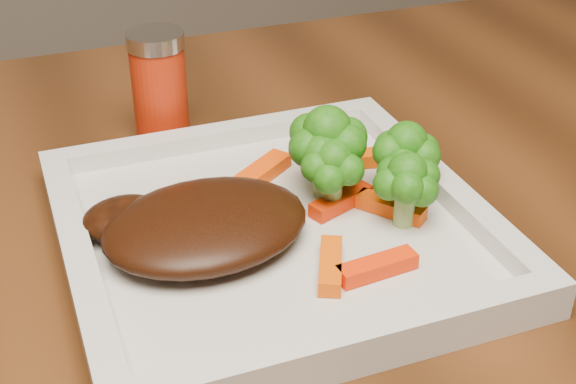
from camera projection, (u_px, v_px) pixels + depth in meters
name	position (u px, v px, depth m)	size (l,w,h in m)	color
plate	(274.00, 235.00, 0.53)	(0.27, 0.27, 0.01)	silver
steak	(206.00, 225.00, 0.50)	(0.13, 0.10, 0.03)	black
broccoli_0	(327.00, 149.00, 0.55)	(0.06, 0.06, 0.07)	#2F7012
broccoli_1	(405.00, 156.00, 0.54)	(0.05, 0.05, 0.06)	#156510
broccoli_2	(406.00, 185.00, 0.52)	(0.05, 0.05, 0.06)	#306310
broccoli_3	(333.00, 170.00, 0.53)	(0.05, 0.05, 0.06)	#3F7914
carrot_0	(377.00, 267.00, 0.48)	(0.05, 0.01, 0.01)	#F72D04
carrot_2	(331.00, 265.00, 0.48)	(0.05, 0.01, 0.01)	#F35103
carrot_3	(379.00, 157.00, 0.60)	(0.06, 0.01, 0.01)	#E74E03
carrot_4	(259.00, 174.00, 0.58)	(0.06, 0.02, 0.01)	#FC4604
carrot_5	(391.00, 207.00, 0.54)	(0.05, 0.01, 0.01)	#E54303
carrot_6	(341.00, 201.00, 0.55)	(0.05, 0.01, 0.01)	red
spice_shaker	(159.00, 88.00, 0.64)	(0.04, 0.04, 0.09)	#B9240A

